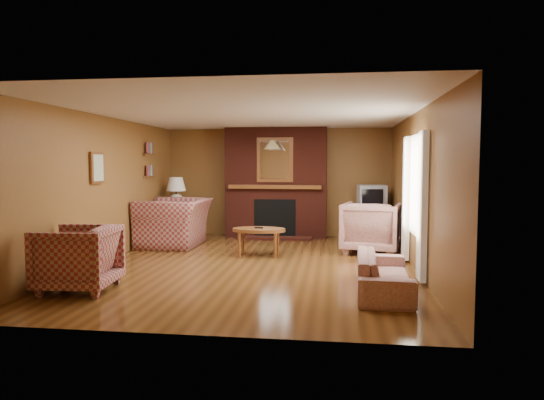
# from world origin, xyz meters

# --- Properties ---
(floor) EXTENTS (6.50, 6.50, 0.00)m
(floor) POSITION_xyz_m (0.00, 0.00, 0.00)
(floor) COLOR #4B2B10
(floor) RESTS_ON ground
(ceiling) EXTENTS (6.50, 6.50, 0.00)m
(ceiling) POSITION_xyz_m (0.00, 0.00, 2.40)
(ceiling) COLOR silver
(ceiling) RESTS_ON wall_back
(wall_back) EXTENTS (6.50, 0.00, 6.50)m
(wall_back) POSITION_xyz_m (0.00, 3.25, 1.20)
(wall_back) COLOR brown
(wall_back) RESTS_ON floor
(wall_front) EXTENTS (6.50, 0.00, 6.50)m
(wall_front) POSITION_xyz_m (0.00, -3.25, 1.20)
(wall_front) COLOR brown
(wall_front) RESTS_ON floor
(wall_left) EXTENTS (0.00, 6.50, 6.50)m
(wall_left) POSITION_xyz_m (-2.50, 0.00, 1.20)
(wall_left) COLOR brown
(wall_left) RESTS_ON floor
(wall_right) EXTENTS (0.00, 6.50, 6.50)m
(wall_right) POSITION_xyz_m (2.50, 0.00, 1.20)
(wall_right) COLOR brown
(wall_right) RESTS_ON floor
(fireplace) EXTENTS (2.20, 0.82, 2.40)m
(fireplace) POSITION_xyz_m (0.00, 2.98, 1.18)
(fireplace) COLOR #4A1810
(fireplace) RESTS_ON floor
(window_right) EXTENTS (0.10, 1.85, 2.00)m
(window_right) POSITION_xyz_m (2.45, -0.20, 1.13)
(window_right) COLOR beige
(window_right) RESTS_ON wall_right
(bookshelf) EXTENTS (0.09, 0.55, 0.71)m
(bookshelf) POSITION_xyz_m (-2.44, 1.90, 1.67)
(bookshelf) COLOR brown
(bookshelf) RESTS_ON wall_left
(botanical_print) EXTENTS (0.05, 0.40, 0.50)m
(botanical_print) POSITION_xyz_m (-2.47, -0.30, 1.55)
(botanical_print) COLOR brown
(botanical_print) RESTS_ON wall_left
(pendant_light) EXTENTS (0.36, 0.36, 0.48)m
(pendant_light) POSITION_xyz_m (0.00, 2.30, 2.00)
(pendant_light) COLOR black
(pendant_light) RESTS_ON ceiling
(plaid_loveseat) EXTENTS (1.26, 1.43, 0.92)m
(plaid_loveseat) POSITION_xyz_m (-1.85, 1.59, 0.46)
(plaid_loveseat) COLOR maroon
(plaid_loveseat) RESTS_ON floor
(plaid_armchair) EXTENTS (0.98, 0.96, 0.83)m
(plaid_armchair) POSITION_xyz_m (-1.95, -1.87, 0.42)
(plaid_armchair) COLOR maroon
(plaid_armchair) RESTS_ON floor
(floral_sofa) EXTENTS (0.71, 1.68, 0.48)m
(floral_sofa) POSITION_xyz_m (1.90, -1.44, 0.24)
(floral_sofa) COLOR #B7A28D
(floral_sofa) RESTS_ON floor
(floral_armchair) EXTENTS (1.18, 1.20, 0.92)m
(floral_armchair) POSITION_xyz_m (1.94, 1.30, 0.46)
(floral_armchair) COLOR #B7A28D
(floral_armchair) RESTS_ON floor
(coffee_table) EXTENTS (0.93, 0.58, 0.51)m
(coffee_table) POSITION_xyz_m (-0.03, 0.75, 0.43)
(coffee_table) COLOR brown
(coffee_table) RESTS_ON floor
(side_table) EXTENTS (0.48, 0.48, 0.64)m
(side_table) POSITION_xyz_m (-2.10, 2.45, 0.32)
(side_table) COLOR brown
(side_table) RESTS_ON floor
(table_lamp) EXTENTS (0.42, 0.42, 0.69)m
(table_lamp) POSITION_xyz_m (-2.10, 2.45, 1.02)
(table_lamp) COLOR silver
(table_lamp) RESTS_ON side_table
(tv_stand) EXTENTS (0.61, 0.55, 0.65)m
(tv_stand) POSITION_xyz_m (2.05, 2.80, 0.33)
(tv_stand) COLOR black
(tv_stand) RESTS_ON floor
(crt_tv) EXTENTS (0.61, 0.61, 0.52)m
(crt_tv) POSITION_xyz_m (2.05, 2.79, 0.91)
(crt_tv) COLOR #A8ABB0
(crt_tv) RESTS_ON tv_stand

